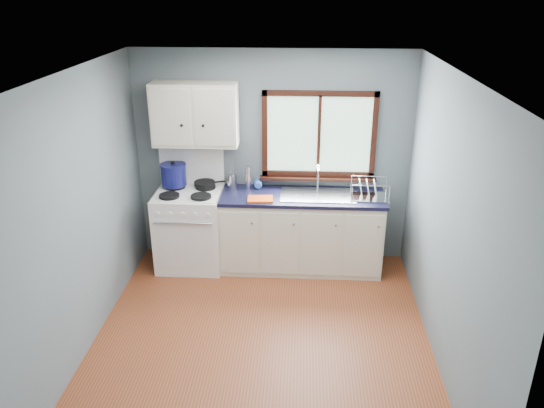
# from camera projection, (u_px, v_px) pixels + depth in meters

# --- Properties ---
(floor) EXTENTS (3.20, 3.60, 0.02)m
(floor) POSITION_uv_depth(u_px,v_px,m) (261.00, 343.00, 5.03)
(floor) COLOR brown
(floor) RESTS_ON ground
(ceiling) EXTENTS (3.20, 3.60, 0.02)m
(ceiling) POSITION_uv_depth(u_px,v_px,m) (258.00, 74.00, 4.05)
(ceiling) COLOR white
(ceiling) RESTS_ON wall_back
(wall_back) EXTENTS (3.20, 0.02, 2.50)m
(wall_back) POSITION_uv_depth(u_px,v_px,m) (272.00, 158.00, 6.21)
(wall_back) COLOR slate
(wall_back) RESTS_ON ground
(wall_front) EXTENTS (3.20, 0.02, 2.50)m
(wall_front) POSITION_uv_depth(u_px,v_px,m) (233.00, 363.00, 2.88)
(wall_front) COLOR slate
(wall_front) RESTS_ON ground
(wall_left) EXTENTS (0.02, 3.60, 2.50)m
(wall_left) POSITION_uv_depth(u_px,v_px,m) (77.00, 218.00, 4.63)
(wall_left) COLOR slate
(wall_left) RESTS_ON ground
(wall_right) EXTENTS (0.02, 3.60, 2.50)m
(wall_right) POSITION_uv_depth(u_px,v_px,m) (450.00, 228.00, 4.46)
(wall_right) COLOR slate
(wall_right) RESTS_ON ground
(gas_range) EXTENTS (0.76, 0.69, 1.36)m
(gas_range) POSITION_uv_depth(u_px,v_px,m) (190.00, 227.00, 6.25)
(gas_range) COLOR white
(gas_range) RESTS_ON floor
(base_cabinets) EXTENTS (1.85, 0.60, 0.88)m
(base_cabinets) POSITION_uv_depth(u_px,v_px,m) (301.00, 235.00, 6.22)
(base_cabinets) COLOR beige
(base_cabinets) RESTS_ON floor
(countertop) EXTENTS (1.89, 0.64, 0.04)m
(countertop) POSITION_uv_depth(u_px,v_px,m) (302.00, 197.00, 6.03)
(countertop) COLOR black
(countertop) RESTS_ON base_cabinets
(sink) EXTENTS (0.84, 0.46, 0.44)m
(sink) POSITION_uv_depth(u_px,v_px,m) (317.00, 200.00, 6.04)
(sink) COLOR silver
(sink) RESTS_ON countertop
(window) EXTENTS (1.36, 0.10, 1.03)m
(window) POSITION_uv_depth(u_px,v_px,m) (319.00, 141.00, 6.06)
(window) COLOR #9EC6A8
(window) RESTS_ON wall_back
(upper_cabinets) EXTENTS (0.95, 0.35, 0.70)m
(upper_cabinets) POSITION_uv_depth(u_px,v_px,m) (195.00, 115.00, 5.87)
(upper_cabinets) COLOR beige
(upper_cabinets) RESTS_ON wall_back
(skillet) EXTENTS (0.39, 0.32, 0.05)m
(skillet) POSITION_uv_depth(u_px,v_px,m) (205.00, 183.00, 6.18)
(skillet) COLOR black
(skillet) RESTS_ON gas_range
(stockpot) EXTENTS (0.38, 0.38, 0.29)m
(stockpot) POSITION_uv_depth(u_px,v_px,m) (174.00, 174.00, 6.16)
(stockpot) COLOR #121451
(stockpot) RESTS_ON gas_range
(utensil_crock) EXTENTS (0.14, 0.14, 0.36)m
(utensil_crock) POSITION_uv_depth(u_px,v_px,m) (232.00, 181.00, 6.24)
(utensil_crock) COLOR silver
(utensil_crock) RESTS_ON countertop
(thermos) EXTENTS (0.08, 0.08, 0.28)m
(thermos) POSITION_uv_depth(u_px,v_px,m) (248.00, 177.00, 6.16)
(thermos) COLOR silver
(thermos) RESTS_ON countertop
(soap_bottle) EXTENTS (0.10, 0.10, 0.24)m
(soap_bottle) POSITION_uv_depth(u_px,v_px,m) (258.00, 180.00, 6.13)
(soap_bottle) COLOR blue
(soap_bottle) RESTS_ON countertop
(dish_towel) EXTENTS (0.29, 0.22, 0.02)m
(dish_towel) POSITION_uv_depth(u_px,v_px,m) (260.00, 199.00, 5.89)
(dish_towel) COLOR #DC4C15
(dish_towel) RESTS_ON countertop
(dish_rack) EXTENTS (0.43, 0.34, 0.22)m
(dish_rack) POSITION_uv_depth(u_px,v_px,m) (369.00, 193.00, 5.93)
(dish_rack) COLOR silver
(dish_rack) RESTS_ON countertop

